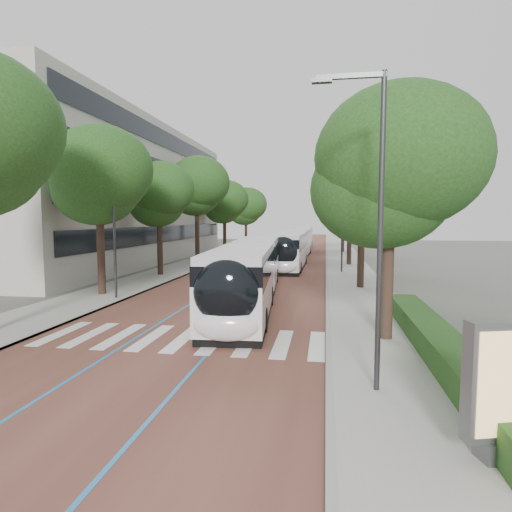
{
  "coord_description": "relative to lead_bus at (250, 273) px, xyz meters",
  "views": [
    {
      "loc": [
        5.45,
        -14.07,
        4.53
      ],
      "look_at": [
        1.53,
        9.9,
        2.4
      ],
      "focal_mm": 30.0,
      "sensor_mm": 36.0,
      "label": 1
    }
  ],
  "objects": [
    {
      "name": "bus_queued_0",
      "position": [
        0.83,
        15.74,
        -0.0
      ],
      "size": [
        2.67,
        12.43,
        3.2
      ],
      "rotation": [
        0.0,
        0.0,
        -0.01
      ],
      "color": "silver",
      "rests_on": "ground"
    },
    {
      "name": "kerb_right",
      "position": [
        4.16,
        31.57,
        -1.57
      ],
      "size": [
        0.2,
        140.0,
        0.14
      ],
      "primitive_type": "cube",
      "color": "gray",
      "rests_on": "ground"
    },
    {
      "name": "sidewalk_left",
      "position": [
        -8.94,
        31.57,
        -1.57
      ],
      "size": [
        4.0,
        140.0,
        0.12
      ],
      "primitive_type": "cube",
      "color": "#9C9A93",
      "rests_on": "ground"
    },
    {
      "name": "streetlight_far",
      "position": [
        5.18,
        13.57,
        3.19
      ],
      "size": [
        1.82,
        0.2,
        8.0
      ],
      "color": "#303133",
      "rests_on": "sidewalk_right"
    },
    {
      "name": "office_building",
      "position": [
        -20.91,
        19.57,
        5.37
      ],
      "size": [
        18.11,
        40.0,
        14.0
      ],
      "color": "#AEABA1",
      "rests_on": "ground"
    },
    {
      "name": "sidewalk_right",
      "position": [
        6.06,
        31.57,
        -1.57
      ],
      "size": [
        4.0,
        140.0,
        0.12
      ],
      "primitive_type": "cube",
      "color": "#9C9A93",
      "rests_on": "ground"
    },
    {
      "name": "bus_queued_1",
      "position": [
        0.76,
        28.97,
        -0.0
      ],
      "size": [
        2.8,
        12.45,
        3.2
      ],
      "rotation": [
        0.0,
        0.0,
        -0.02
      ],
      "color": "silver",
      "rests_on": "ground"
    },
    {
      "name": "trees_left",
      "position": [
        -8.94,
        17.38,
        5.16
      ],
      "size": [
        6.43,
        61.38,
        10.21
      ],
      "color": "black",
      "rests_on": "ground"
    },
    {
      "name": "lane_line_left",
      "position": [
        -3.04,
        31.57,
        -1.6
      ],
      "size": [
        0.12,
        126.0,
        0.01
      ],
      "primitive_type": "cube",
      "color": "#2472B5",
      "rests_on": "road"
    },
    {
      "name": "hedge",
      "position": [
        7.66,
        -8.43,
        -1.11
      ],
      "size": [
        1.2,
        14.0,
        0.8
      ],
      "primitive_type": "cube",
      "color": "#1D4216",
      "rests_on": "sidewalk_right"
    },
    {
      "name": "zebra_crossing",
      "position": [
        -1.24,
        -7.43,
        -1.6
      ],
      "size": [
        10.55,
        3.6,
        0.01
      ],
      "color": "silver",
      "rests_on": "ground"
    },
    {
      "name": "trees_right",
      "position": [
        6.26,
        12.32,
        4.9
      ],
      "size": [
        6.01,
        47.71,
        9.15
      ],
      "color": "black",
      "rests_on": "ground"
    },
    {
      "name": "road",
      "position": [
        -1.44,
        31.57,
        -1.62
      ],
      "size": [
        11.0,
        140.0,
        0.02
      ],
      "primitive_type": "cube",
      "color": "#562D26",
      "rests_on": "ground"
    },
    {
      "name": "ad_panel",
      "position": [
        7.12,
        -14.43,
        -0.15
      ],
      "size": [
        1.29,
        0.68,
        2.6
      ],
      "rotation": [
        0.0,
        0.0,
        0.29
      ],
      "color": "#59595B",
      "rests_on": "sidewalk_right"
    },
    {
      "name": "ground",
      "position": [
        -1.44,
        -8.43,
        -1.63
      ],
      "size": [
        160.0,
        160.0,
        0.0
      ],
      "primitive_type": "plane",
      "color": "#51544C",
      "rests_on": "ground"
    },
    {
      "name": "streetlight_near",
      "position": [
        5.18,
        -11.43,
        3.19
      ],
      "size": [
        1.82,
        0.2,
        8.0
      ],
      "color": "#303133",
      "rests_on": "sidewalk_right"
    },
    {
      "name": "kerb_left",
      "position": [
        -7.04,
        31.57,
        -1.57
      ],
      "size": [
        0.2,
        140.0,
        0.14
      ],
      "primitive_type": "cube",
      "color": "gray",
      "rests_on": "ground"
    },
    {
      "name": "lamp_post_left",
      "position": [
        -7.54,
        -0.43,
        2.49
      ],
      "size": [
        0.14,
        0.14,
        8.0
      ],
      "primitive_type": "cylinder",
      "color": "#303133",
      "rests_on": "sidewalk_left"
    },
    {
      "name": "bus_queued_2",
      "position": [
        0.57,
        42.79,
        -0.0
      ],
      "size": [
        2.59,
        12.41,
        3.2
      ],
      "rotation": [
        0.0,
        0.0,
        -0.0
      ],
      "color": "silver",
      "rests_on": "ground"
    },
    {
      "name": "lead_bus",
      "position": [
        0.0,
        0.0,
        0.0
      ],
      "size": [
        3.94,
        18.53,
        3.2
      ],
      "rotation": [
        0.0,
        0.0,
        0.08
      ],
      "color": "black",
      "rests_on": "ground"
    },
    {
      "name": "lane_line_right",
      "position": [
        0.16,
        31.57,
        -1.6
      ],
      "size": [
        0.12,
        126.0,
        0.01
      ],
      "primitive_type": "cube",
      "color": "#2472B5",
      "rests_on": "road"
    }
  ]
}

